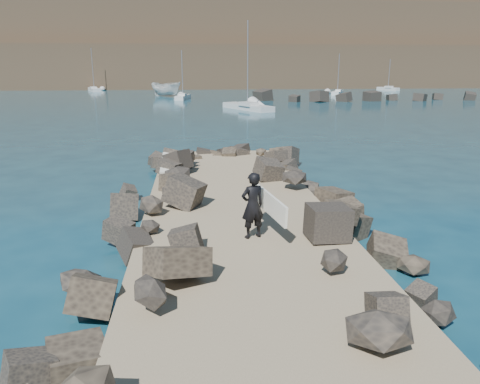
{
  "coord_description": "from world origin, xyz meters",
  "views": [
    {
      "loc": [
        -1.35,
        -14.59,
        5.22
      ],
      "look_at": [
        0.0,
        -1.0,
        1.5
      ],
      "focal_mm": 35.0,
      "sensor_mm": 36.0,
      "label": 1
    }
  ],
  "objects_px": {
    "boat_imported": "(166,89)",
    "surfer_with_board": "(255,205)",
    "surfboard_resting": "(168,165)",
    "sailboat_f": "(388,89)"
  },
  "relations": [
    {
      "from": "surfboard_resting",
      "to": "surfer_with_board",
      "type": "relative_size",
      "value": 0.97
    },
    {
      "from": "surfer_with_board",
      "to": "surfboard_resting",
      "type": "bearing_deg",
      "value": 109.21
    },
    {
      "from": "boat_imported",
      "to": "surfer_with_board",
      "type": "height_order",
      "value": "boat_imported"
    },
    {
      "from": "boat_imported",
      "to": "sailboat_f",
      "type": "height_order",
      "value": "sailboat_f"
    },
    {
      "from": "surfboard_resting",
      "to": "surfer_with_board",
      "type": "bearing_deg",
      "value": -69.87
    },
    {
      "from": "surfboard_resting",
      "to": "boat_imported",
      "type": "bearing_deg",
      "value": 93.95
    },
    {
      "from": "surfer_with_board",
      "to": "sailboat_f",
      "type": "bearing_deg",
      "value": 65.14
    },
    {
      "from": "boat_imported",
      "to": "surfer_with_board",
      "type": "bearing_deg",
      "value": -133.6
    },
    {
      "from": "surfboard_resting",
      "to": "surfer_with_board",
      "type": "xyz_separation_m",
      "value": [
        2.76,
        -7.93,
        0.49
      ]
    },
    {
      "from": "surfer_with_board",
      "to": "sailboat_f",
      "type": "distance_m",
      "value": 94.28
    }
  ]
}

